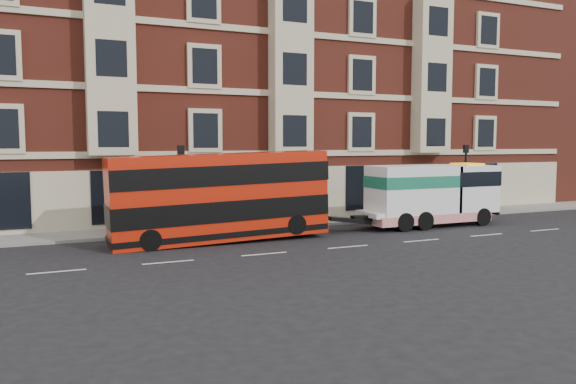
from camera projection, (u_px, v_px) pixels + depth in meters
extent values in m
plane|color=black|center=(348.00, 247.00, 24.96)|extent=(120.00, 120.00, 0.00)
cube|color=slate|center=(282.00, 223.00, 31.79)|extent=(90.00, 3.00, 0.15)
cube|color=maroon|center=(245.00, 78.00, 38.04)|extent=(45.00, 12.00, 18.00)
cylinder|color=black|center=(182.00, 192.00, 28.01)|extent=(0.14, 0.14, 4.00)
cube|color=black|center=(181.00, 150.00, 27.82)|extent=(0.35, 0.15, 0.50)
cylinder|color=black|center=(465.00, 182.00, 35.24)|extent=(0.14, 0.14, 4.00)
cube|color=black|center=(466.00, 149.00, 35.06)|extent=(0.35, 0.15, 0.50)
cube|color=red|center=(220.00, 196.00, 26.15)|extent=(10.13, 2.26, 3.98)
cube|color=black|center=(220.00, 209.00, 26.20)|extent=(10.17, 2.32, 0.95)
cube|color=black|center=(220.00, 174.00, 26.06)|extent=(10.17, 2.32, 0.90)
cylinder|color=black|center=(150.00, 240.00, 23.98)|extent=(0.94, 0.29, 0.94)
cylinder|color=black|center=(142.00, 233.00, 25.85)|extent=(0.94, 0.29, 0.94)
cylinder|color=black|center=(296.00, 224.00, 26.72)|extent=(0.94, 0.29, 0.94)
cylinder|color=black|center=(280.00, 219.00, 28.59)|extent=(0.94, 0.29, 0.94)
cube|color=white|center=(429.00, 211.00, 31.09)|extent=(8.14, 2.08, 0.27)
cube|color=white|center=(467.00, 188.00, 32.04)|extent=(2.89, 2.26, 2.62)
cube|color=white|center=(413.00, 190.00, 30.54)|extent=(4.88, 2.26, 2.62)
cube|color=#176B4E|center=(413.00, 181.00, 30.50)|extent=(4.93, 2.30, 0.63)
cube|color=red|center=(426.00, 217.00, 31.04)|extent=(7.23, 2.32, 0.50)
cylinder|color=black|center=(482.00, 217.00, 31.35)|extent=(0.99, 0.32, 0.99)
cylinder|color=black|center=(457.00, 213.00, 33.21)|extent=(0.99, 0.32, 0.99)
cylinder|color=black|center=(424.00, 221.00, 29.75)|extent=(0.99, 0.36, 0.99)
cylinder|color=black|center=(402.00, 216.00, 31.61)|extent=(0.99, 0.36, 0.99)
cylinder|color=black|center=(404.00, 222.00, 29.24)|extent=(0.99, 0.36, 0.99)
cylinder|color=black|center=(383.00, 217.00, 31.10)|extent=(0.99, 0.36, 0.99)
imported|color=#1C2839|center=(179.00, 215.00, 27.99)|extent=(0.65, 0.44, 1.73)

